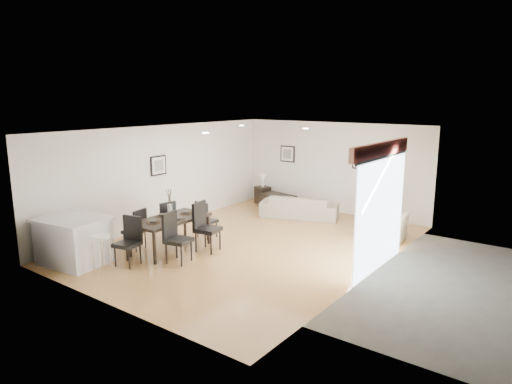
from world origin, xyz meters
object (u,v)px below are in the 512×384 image
Objects in this scene: dining_chair_wfar at (166,219)px; side_table at (263,195)px; coffee_table at (277,201)px; dining_chair_foot at (205,218)px; dining_table at (170,221)px; kitchen_island at (73,240)px; dining_chair_wnear at (137,227)px; dining_chair_head at (130,238)px; dining_chair_enear at (175,235)px; armchair at (383,227)px; sofa at (300,207)px; dining_chair_efar at (204,224)px; bar_stool at (101,241)px.

dining_chair_wfar is 1.77× the size of side_table.
dining_chair_foot is at bearing -73.04° from coffee_table.
dining_table is 1.19× the size of kitchen_island.
dining_chair_wnear is 0.88× the size of coffee_table.
dining_chair_head is (-0.02, -1.12, -0.11)m from dining_table.
dining_chair_wnear reaches higher than side_table.
dining_chair_enear is at bearing -37.53° from dining_table.
kitchen_island is (-4.57, -5.41, 0.17)m from armchair.
kitchen_island is at bearing -0.11° from dining_chair_wfar.
sofa is 2.33× the size of dining_chair_wnear.
dining_chair_wfar reaches higher than dining_table.
dining_chair_enear is 5.36m from coffee_table.
dining_chair_head is at bearing -75.05° from coffee_table.
dining_chair_efar is at bearing 54.86° from dining_chair_head.
armchair is at bearing 40.20° from dining_chair_head.
dining_chair_wnear is at bearing 68.18° from kitchen_island.
side_table is (-0.79, 0.30, 0.06)m from coffee_table.
dining_chair_head is 1.19m from kitchen_island.
dining_chair_foot is (-0.64, 1.59, -0.08)m from dining_chair_enear.
dining_chair_enear is at bearing 67.02° from sofa.
dining_chair_head is (0.62, -0.68, 0.04)m from dining_chair_wnear.
dining_chair_foot is 0.86× the size of coffee_table.
dining_chair_enear is at bearing -67.71° from coffee_table.
dining_chair_efar is 0.73× the size of kitchen_island.
dining_chair_foot is 1.69× the size of side_table.
armchair is 1.00× the size of dining_chair_head.
dining_chair_wnear is (-4.22, -4.04, 0.20)m from armchair.
dining_chair_wnear is at bearing 112.98° from dining_chair_efar.
kitchen_island is (-1.62, -2.23, -0.13)m from dining_chair_efar.
dining_chair_enear reaches higher than sofa.
dining_chair_head is 0.66× the size of kitchen_island.
kitchen_island is (-1.62, -1.33, -0.10)m from dining_chair_enear.
dining_chair_efar reaches higher than dining_chair_enear.
dining_chair_enear is 0.99× the size of coffee_table.
armchair is 1.84× the size of side_table.
dining_chair_head is 1.28× the size of bar_stool.
dining_table is 0.76m from dining_chair_efar.
dining_chair_enear is (-2.95, -4.08, 0.27)m from armchair.
dining_chair_enear reaches higher than dining_chair_wnear.
coffee_table is at bearing 76.69° from kitchen_island.
coffee_table is 0.71× the size of kitchen_island.
coffee_table is 1.97× the size of side_table.
dining_chair_efar is at bearing 33.73° from dining_table.
dining_table is 0.79m from dining_chair_wnear.
dining_table is 1.13m from dining_chair_foot.
armchair is 1.28× the size of bar_stool.
armchair is 4.36m from dining_chair_foot.
side_table is (-1.10, 3.96, -0.24)m from dining_chair_foot.
dining_chair_enear is at bearing 32.33° from dining_chair_head.
side_table is (-1.74, 4.65, -0.35)m from dining_chair_efar.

